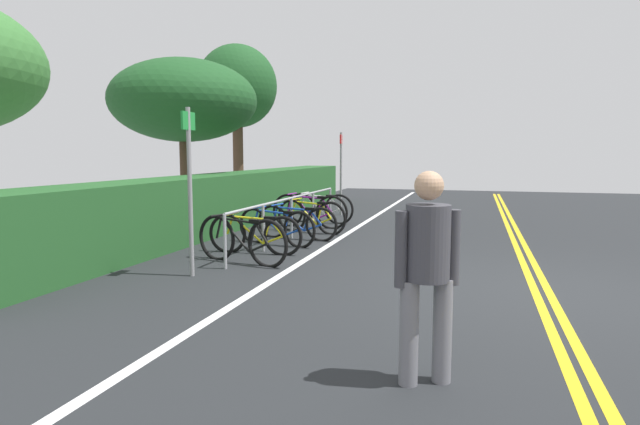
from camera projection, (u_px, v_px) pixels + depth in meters
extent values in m
cube|color=#232628|center=(541.00, 292.00, 6.55)|extent=(35.39, 13.39, 0.05)
cube|color=gold|center=(548.00, 291.00, 6.52)|extent=(31.85, 0.10, 0.00)
cube|color=gold|center=(534.00, 290.00, 6.57)|extent=(31.85, 0.10, 0.00)
cube|color=white|center=(285.00, 273.00, 7.49)|extent=(31.85, 0.12, 0.00)
cylinder|color=#9EA0A5|center=(225.00, 242.00, 7.70)|extent=(0.05, 0.05, 0.80)
cylinder|color=#9EA0A5|center=(263.00, 228.00, 9.08)|extent=(0.05, 0.05, 0.80)
cylinder|color=#9EA0A5|center=(291.00, 218.00, 10.47)|extent=(0.05, 0.05, 0.80)
cylinder|color=#9EA0A5|center=(313.00, 211.00, 11.85)|extent=(0.05, 0.05, 0.80)
cylinder|color=#9EA0A5|center=(330.00, 204.00, 13.24)|extent=(0.05, 0.05, 0.80)
cylinder|color=#9EA0A5|center=(291.00, 198.00, 10.42)|extent=(5.81, 0.04, 0.04)
torus|color=black|center=(217.00, 238.00, 8.40)|extent=(0.26, 0.73, 0.74)
torus|color=black|center=(268.00, 244.00, 7.86)|extent=(0.26, 0.73, 0.74)
cylinder|color=black|center=(235.00, 235.00, 8.19)|extent=(0.19, 0.57, 0.51)
cylinder|color=black|center=(238.00, 220.00, 8.13)|extent=(0.22, 0.68, 0.07)
cylinder|color=black|center=(252.00, 238.00, 8.01)|extent=(0.08, 0.17, 0.46)
cylinder|color=black|center=(258.00, 248.00, 7.97)|extent=(0.14, 0.37, 0.19)
cylinder|color=black|center=(261.00, 233.00, 7.91)|extent=(0.10, 0.25, 0.31)
cylinder|color=black|center=(219.00, 228.00, 8.36)|extent=(0.07, 0.14, 0.34)
cube|color=black|center=(255.00, 221.00, 7.95)|extent=(0.13, 0.21, 0.05)
cylinder|color=black|center=(221.00, 215.00, 8.31)|extent=(0.45, 0.15, 0.03)
torus|color=black|center=(228.00, 234.00, 9.03)|extent=(0.06, 0.69, 0.69)
torus|color=black|center=(283.00, 236.00, 8.76)|extent=(0.06, 0.69, 0.69)
cylinder|color=yellow|center=(248.00, 230.00, 8.92)|extent=(0.04, 0.57, 0.47)
cylinder|color=yellow|center=(251.00, 218.00, 8.88)|extent=(0.04, 0.68, 0.07)
cylinder|color=yellow|center=(267.00, 232.00, 8.83)|extent=(0.04, 0.16, 0.42)
cylinder|color=yellow|center=(273.00, 240.00, 8.81)|extent=(0.04, 0.36, 0.18)
cylinder|color=yellow|center=(276.00, 228.00, 8.77)|extent=(0.04, 0.25, 0.29)
cylinder|color=yellow|center=(230.00, 225.00, 9.00)|extent=(0.04, 0.13, 0.31)
cube|color=black|center=(270.00, 218.00, 8.79)|extent=(0.08, 0.20, 0.05)
cylinder|color=yellow|center=(233.00, 214.00, 8.97)|extent=(0.46, 0.03, 0.03)
torus|color=black|center=(254.00, 226.00, 10.03)|extent=(0.24, 0.68, 0.69)
torus|color=black|center=(299.00, 230.00, 9.49)|extent=(0.24, 0.68, 0.69)
cylinder|color=#1947B7|center=(270.00, 223.00, 9.82)|extent=(0.19, 0.58, 0.47)
cylinder|color=#1947B7|center=(273.00, 212.00, 9.76)|extent=(0.22, 0.69, 0.07)
cylinder|color=#1947B7|center=(286.00, 225.00, 9.63)|extent=(0.08, 0.17, 0.42)
cylinder|color=#1947B7|center=(291.00, 233.00, 9.59)|extent=(0.14, 0.37, 0.18)
cylinder|color=#1947B7|center=(294.00, 222.00, 9.53)|extent=(0.10, 0.26, 0.29)
cylinder|color=#1947B7|center=(256.00, 218.00, 9.99)|extent=(0.07, 0.14, 0.31)
cube|color=black|center=(289.00, 212.00, 9.57)|extent=(0.13, 0.21, 0.05)
cylinder|color=#1947B7|center=(258.00, 207.00, 9.94)|extent=(0.45, 0.15, 0.03)
torus|color=black|center=(273.00, 222.00, 10.63)|extent=(0.16, 0.68, 0.68)
torus|color=black|center=(321.00, 225.00, 10.18)|extent=(0.16, 0.68, 0.68)
cylinder|color=#1947B7|center=(290.00, 219.00, 10.45)|extent=(0.13, 0.61, 0.47)
cylinder|color=#1947B7|center=(293.00, 209.00, 10.40)|extent=(0.15, 0.73, 0.07)
cylinder|color=#1947B7|center=(307.00, 221.00, 10.30)|extent=(0.06, 0.18, 0.42)
cylinder|color=#1947B7|center=(312.00, 228.00, 10.26)|extent=(0.10, 0.39, 0.17)
cylinder|color=#1947B7|center=(316.00, 218.00, 10.21)|extent=(0.08, 0.27, 0.29)
cylinder|color=#1947B7|center=(275.00, 214.00, 10.59)|extent=(0.06, 0.15, 0.31)
cube|color=black|center=(310.00, 209.00, 10.24)|extent=(0.11, 0.21, 0.05)
cylinder|color=#1947B7|center=(277.00, 205.00, 10.55)|extent=(0.46, 0.10, 0.03)
torus|color=black|center=(292.00, 216.00, 11.48)|extent=(0.23, 0.71, 0.72)
torus|color=black|center=(331.00, 219.00, 10.99)|extent=(0.23, 0.71, 0.72)
cylinder|color=yellow|center=(306.00, 213.00, 11.29)|extent=(0.17, 0.55, 0.49)
cylinder|color=yellow|center=(309.00, 203.00, 11.23)|extent=(0.20, 0.65, 0.07)
cylinder|color=yellow|center=(319.00, 215.00, 11.12)|extent=(0.07, 0.17, 0.44)
cylinder|color=yellow|center=(324.00, 222.00, 11.08)|extent=(0.12, 0.35, 0.18)
cylinder|color=yellow|center=(326.00, 212.00, 11.03)|extent=(0.09, 0.24, 0.30)
cylinder|color=yellow|center=(294.00, 209.00, 11.44)|extent=(0.07, 0.14, 0.32)
cube|color=black|center=(322.00, 203.00, 11.06)|extent=(0.13, 0.21, 0.05)
cylinder|color=yellow|center=(295.00, 199.00, 11.39)|extent=(0.45, 0.14, 0.03)
torus|color=black|center=(288.00, 210.00, 12.24)|extent=(0.14, 0.78, 0.78)
torus|color=black|center=(332.00, 213.00, 11.83)|extent=(0.14, 0.78, 0.78)
cylinder|color=purple|center=(304.00, 207.00, 12.08)|extent=(0.10, 0.62, 0.53)
cylinder|color=purple|center=(307.00, 197.00, 12.02)|extent=(0.12, 0.74, 0.07)
cylinder|color=purple|center=(319.00, 209.00, 11.94)|extent=(0.06, 0.18, 0.48)
cylinder|color=purple|center=(324.00, 216.00, 11.91)|extent=(0.08, 0.40, 0.19)
cylinder|color=purple|center=(327.00, 206.00, 11.86)|extent=(0.07, 0.27, 0.33)
cylinder|color=purple|center=(290.00, 203.00, 12.20)|extent=(0.05, 0.15, 0.35)
cube|color=black|center=(322.00, 197.00, 11.88)|extent=(0.10, 0.21, 0.05)
cylinder|color=purple|center=(292.00, 194.00, 12.16)|extent=(0.46, 0.08, 0.03)
torus|color=black|center=(301.00, 208.00, 13.00)|extent=(0.12, 0.74, 0.74)
torus|color=black|center=(339.00, 209.00, 12.64)|extent=(0.12, 0.74, 0.74)
cylinder|color=white|center=(315.00, 205.00, 12.86)|extent=(0.09, 0.56, 0.50)
cylinder|color=white|center=(318.00, 196.00, 12.81)|extent=(0.09, 0.67, 0.07)
cylinder|color=white|center=(328.00, 206.00, 12.74)|extent=(0.05, 0.16, 0.45)
cylinder|color=white|center=(332.00, 212.00, 12.71)|extent=(0.07, 0.36, 0.19)
cylinder|color=white|center=(335.00, 203.00, 12.67)|extent=(0.06, 0.25, 0.31)
cylinder|color=white|center=(303.00, 201.00, 12.96)|extent=(0.05, 0.14, 0.33)
cube|color=black|center=(331.00, 196.00, 12.69)|extent=(0.10, 0.21, 0.05)
cylinder|color=white|center=(305.00, 193.00, 12.92)|extent=(0.46, 0.07, 0.03)
cylinder|color=slate|center=(442.00, 331.00, 3.89)|extent=(0.14, 0.14, 0.77)
cylinder|color=slate|center=(409.00, 333.00, 3.85)|extent=(0.14, 0.14, 0.77)
cylinder|color=#3F3F47|center=(428.00, 243.00, 3.79)|extent=(0.32, 0.32, 0.55)
sphere|color=tan|center=(429.00, 186.00, 3.75)|extent=(0.21, 0.21, 0.21)
cylinder|color=#3F3F47|center=(454.00, 247.00, 3.84)|extent=(0.09, 0.09, 0.55)
cylinder|color=#3F3F47|center=(401.00, 249.00, 3.76)|extent=(0.09, 0.09, 0.55)
cylinder|color=gray|center=(190.00, 193.00, 7.17)|extent=(0.06, 0.06, 2.29)
cube|color=#198C33|center=(188.00, 121.00, 7.07)|extent=(0.36, 0.05, 0.24)
cylinder|color=gray|center=(341.00, 174.00, 14.30)|extent=(0.06, 0.06, 2.23)
cube|color=red|center=(341.00, 139.00, 14.19)|extent=(0.36, 0.07, 0.24)
cube|color=#235626|center=(233.00, 199.00, 12.43)|extent=(14.81, 1.09, 1.21)
cylinder|color=#473323|center=(186.00, 181.00, 12.60)|extent=(0.26, 0.26, 2.04)
ellipsoid|color=#1C4C21|center=(184.00, 101.00, 12.38)|extent=(3.42, 3.42, 1.92)
cylinder|color=#473323|center=(238.00, 164.00, 17.34)|extent=(0.34, 0.34, 2.63)
ellipsoid|color=#1C4C21|center=(237.00, 86.00, 17.06)|extent=(2.57, 2.57, 2.64)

